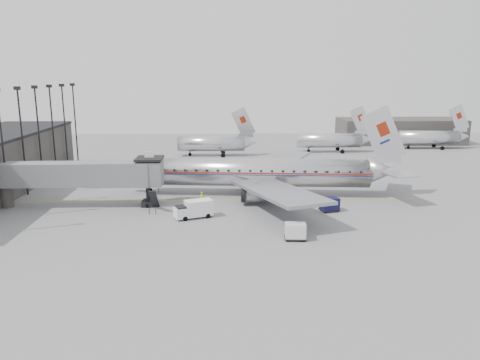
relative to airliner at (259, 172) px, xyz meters
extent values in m
plane|color=slate|center=(-5.68, -8.93, -3.23)|extent=(160.00, 160.00, 0.00)
cube|color=#393634|center=(39.32, 51.07, -0.23)|extent=(30.00, 12.00, 6.00)
cube|color=gold|center=(-2.68, -2.93, -3.22)|extent=(60.00, 0.15, 0.01)
cube|color=slate|center=(-27.68, -5.33, 1.07)|extent=(12.00, 2.80, 3.00)
cube|color=slate|center=(-18.68, -5.33, 1.07)|extent=(8.00, 3.00, 3.10)
cube|color=slate|center=(-14.68, -4.93, 1.07)|extent=(3.20, 3.60, 3.20)
cube|color=black|center=(-14.68, -4.93, 2.97)|extent=(3.40, 3.80, 0.30)
cube|color=white|center=(-14.68, -4.93, 3.47)|extent=(1.20, 0.15, 0.80)
cylinder|color=black|center=(-14.98, -5.33, -1.83)|extent=(0.56, 0.56, 2.80)
cube|color=black|center=(-14.98, -5.33, -2.88)|extent=(1.60, 2.20, 0.70)
cylinder|color=black|center=(-14.98, -6.33, -2.93)|extent=(0.30, 0.60, 0.60)
cylinder|color=black|center=(-14.98, -4.33, -2.93)|extent=(0.30, 0.60, 0.60)
cylinder|color=#393634|center=(-33.18, -5.33, -1.83)|extent=(1.60, 1.60, 2.80)
cube|color=black|center=(-13.88, -7.63, -1.73)|extent=(0.90, 3.20, 2.90)
cylinder|color=black|center=(-33.18, -4.93, 4.27)|extent=(0.24, 0.24, 15.00)
cylinder|color=black|center=(-33.18, 1.07, 4.27)|extent=(0.24, 0.24, 15.00)
cube|color=black|center=(-33.18, 1.07, 11.77)|extent=(0.90, 0.25, 0.50)
cylinder|color=black|center=(-33.18, 7.07, 4.27)|extent=(0.24, 0.24, 15.00)
cube|color=black|center=(-33.18, 7.07, 11.77)|extent=(0.90, 0.25, 0.50)
cylinder|color=black|center=(-33.18, 13.07, 4.27)|extent=(0.24, 0.24, 15.00)
cube|color=black|center=(-33.18, 13.07, 11.77)|extent=(0.90, 0.25, 0.50)
cylinder|color=black|center=(-33.18, 19.07, 4.27)|extent=(0.24, 0.24, 15.00)
cube|color=black|center=(-33.18, 19.07, 11.77)|extent=(0.90, 0.25, 0.50)
cylinder|color=black|center=(-33.18, 25.07, 4.27)|extent=(0.24, 0.24, 15.00)
cube|color=black|center=(-33.18, 25.07, 11.77)|extent=(0.90, 0.25, 0.50)
cylinder|color=silver|center=(-7.68, 33.07, -0.63)|extent=(14.00, 3.20, 3.20)
cube|color=silver|center=(-0.88, 33.07, 3.77)|extent=(5.17, 0.26, 6.52)
cylinder|color=black|center=(-12.18, 33.07, -2.73)|extent=(0.24, 0.24, 1.00)
cylinder|color=silver|center=(18.32, 37.07, -0.63)|extent=(14.00, 3.20, 3.20)
cube|color=silver|center=(25.12, 37.07, 3.77)|extent=(5.17, 0.26, 6.52)
cylinder|color=black|center=(13.82, 37.07, -2.73)|extent=(0.24, 0.24, 1.00)
cylinder|color=silver|center=(42.32, 41.07, -0.63)|extent=(14.00, 3.20, 3.20)
cube|color=silver|center=(49.12, 41.07, 3.77)|extent=(5.17, 0.26, 6.52)
cylinder|color=black|center=(37.82, 41.07, -2.73)|extent=(0.24, 0.24, 1.00)
cylinder|color=silver|center=(-0.81, 0.07, 0.01)|extent=(32.62, 6.94, 3.99)
cone|color=silver|center=(-18.54, 1.71, 0.01)|extent=(3.59, 4.27, 3.99)
cone|color=silver|center=(17.25, -1.59, 0.44)|extent=(4.65, 4.17, 3.79)
cube|color=maroon|center=(-0.81, 0.07, 0.28)|extent=(32.62, 6.99, 0.19)
cube|color=navy|center=(-0.81, 0.07, 0.03)|extent=(32.62, 6.99, 0.11)
cube|color=silver|center=(16.93, -1.56, 5.41)|extent=(6.63, 0.93, 8.30)
cube|color=gray|center=(3.31, 9.45, -0.31)|extent=(13.62, 17.97, 1.28)
cube|color=gray|center=(1.53, -9.90, -0.31)|extent=(11.17, 18.26, 1.28)
cylinder|color=gray|center=(0.24, 5.61, -1.66)|extent=(3.86, 2.59, 2.27)
cylinder|color=gray|center=(-0.78, -5.57, -1.66)|extent=(3.86, 2.59, 2.27)
cylinder|color=black|center=(-15.86, 1.46, -2.53)|extent=(0.22, 0.22, 1.40)
cylinder|color=black|center=(1.60, 2.67, -2.47)|extent=(0.28, 0.28, 1.51)
cylinder|color=black|center=(1.60, 2.67, -2.74)|extent=(1.11, 0.48, 1.08)
cylinder|color=black|center=(1.09, -2.92, -2.47)|extent=(0.28, 0.28, 1.51)
cylinder|color=black|center=(1.09, -2.92, -2.74)|extent=(1.11, 0.48, 1.08)
cube|color=white|center=(-8.12, -10.73, -2.03)|extent=(3.62, 2.83, 1.86)
cube|color=white|center=(-10.18, -11.55, -2.39)|extent=(1.94, 2.09, 1.24)
cube|color=black|center=(-10.18, -11.55, -1.86)|extent=(1.54, 1.79, 0.53)
cylinder|color=black|center=(-9.64, -12.19, -2.95)|extent=(0.61, 0.42, 0.57)
cylinder|color=black|center=(-10.23, -10.71, -2.95)|extent=(0.61, 0.42, 0.57)
cylinder|color=black|center=(-7.01, -11.14, -2.95)|extent=(0.61, 0.42, 0.57)
cylinder|color=black|center=(-7.59, -9.66, -2.95)|extent=(0.61, 0.42, 0.57)
cube|color=#0F0D36|center=(8.17, -8.79, -2.22)|extent=(2.47, 2.11, 1.48)
cube|color=black|center=(8.17, -8.79, -3.02)|extent=(2.60, 2.24, 0.13)
cylinder|color=black|center=(7.53, -9.64, -3.07)|extent=(0.34, 0.21, 0.32)
cylinder|color=black|center=(9.16, -9.17, -3.07)|extent=(0.34, 0.21, 0.32)
cylinder|color=black|center=(7.18, -8.41, -3.07)|extent=(0.34, 0.21, 0.32)
cylinder|color=black|center=(8.81, -7.95, -3.07)|extent=(0.34, 0.21, 0.32)
cube|color=silver|center=(2.32, -18.93, -2.23)|extent=(2.20, 1.71, 1.47)
cube|color=black|center=(2.32, -18.93, -3.02)|extent=(2.32, 1.83, 0.13)
cylinder|color=black|center=(1.44, -19.50, -3.07)|extent=(0.32, 0.15, 0.32)
cylinder|color=black|center=(3.12, -19.61, -3.07)|extent=(0.32, 0.15, 0.32)
cylinder|color=black|center=(1.52, -18.24, -3.07)|extent=(0.32, 0.15, 0.32)
cylinder|color=black|center=(3.20, -18.35, -3.07)|extent=(0.32, 0.15, 0.32)
imported|color=#97BA15|center=(-7.92, -5.93, -2.26)|extent=(0.72, 0.49, 1.94)
camera|label=1|loc=(-5.09, -64.87, 13.57)|focal=35.00mm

